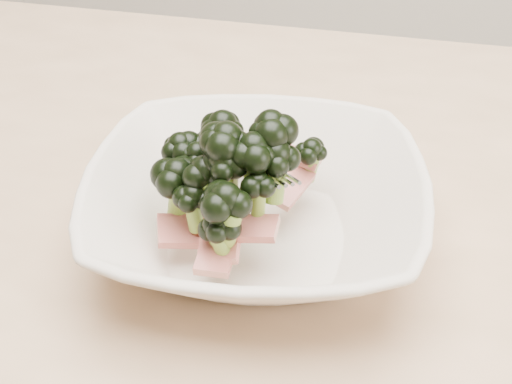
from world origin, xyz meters
TOP-DOWN VIEW (x-y plane):
  - dining_table at (0.00, 0.00)m, footprint 1.20×0.80m
  - broccoli_dish at (-0.02, -0.07)m, footprint 0.32×0.32m

SIDE VIEW (x-z plane):
  - dining_table at x=0.00m, z-range 0.28..1.03m
  - broccoli_dish at x=-0.02m, z-range 0.73..0.86m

